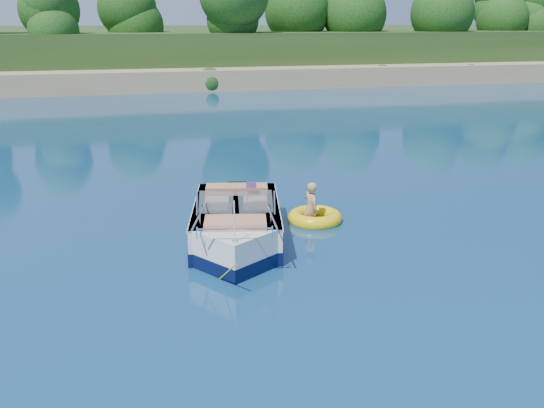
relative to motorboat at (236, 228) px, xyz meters
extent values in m
plane|color=#0A254A|center=(3.18, -3.50, -0.37)|extent=(160.00, 160.00, 0.00)
cube|color=#947756|center=(3.18, 34.50, 0.13)|extent=(170.00, 8.00, 2.00)
cube|color=#1C3615|center=(3.18, 61.50, 0.63)|extent=(170.00, 56.00, 6.00)
cylinder|color=black|center=(3.18, 38.50, 2.93)|extent=(0.44, 0.44, 3.60)
cylinder|color=black|center=(23.18, 36.50, 2.43)|extent=(0.44, 0.44, 2.60)
sphere|color=black|center=(23.18, 36.50, 4.90)|extent=(4.29, 4.29, 4.29)
cube|color=silver|center=(0.08, 0.38, -0.06)|extent=(2.72, 4.11, 1.05)
cube|color=silver|center=(-0.28, -1.38, -0.06)|extent=(1.96, 1.96, 1.05)
cube|color=black|center=(0.08, 0.38, -0.21)|extent=(2.76, 4.15, 0.30)
cube|color=black|center=(-0.28, -1.38, -0.21)|extent=(2.00, 2.00, 0.30)
cube|color=tan|center=(0.14, 0.67, 0.23)|extent=(2.10, 2.92, 0.10)
cube|color=silver|center=(0.08, 0.38, 0.43)|extent=(2.76, 4.12, 0.06)
cube|color=black|center=(0.49, 2.41, -0.02)|extent=(0.61, 0.45, 0.90)
cube|color=#8C9EA5|center=(-0.51, -0.22, 0.72)|extent=(0.82, 0.51, 0.49)
cube|color=#8C9EA5|center=(0.38, -0.40, 0.72)|extent=(0.80, 0.31, 0.49)
cube|color=tan|center=(-0.41, 0.22, 0.46)|extent=(0.65, 0.65, 0.40)
cube|color=tan|center=(0.47, 0.04, 0.46)|extent=(0.65, 0.65, 0.40)
cube|color=tan|center=(0.28, 1.36, 0.46)|extent=(1.64, 0.85, 0.38)
cube|color=tan|center=(-0.24, -1.19, 0.44)|extent=(1.45, 1.00, 0.34)
cylinder|color=silver|center=(-0.44, -2.13, 0.89)|extent=(0.03, 0.03, 0.85)
cube|color=red|center=(0.29, -0.38, 1.12)|extent=(0.22, 0.06, 0.14)
cube|color=silver|center=(-0.45, -2.17, 0.49)|extent=(0.11, 0.08, 0.05)
cylinder|color=#D1E018|center=(-0.66, -2.49, -0.02)|extent=(0.18, 1.07, 0.77)
torus|color=yellow|center=(2.28, 1.03, -0.27)|extent=(1.84, 1.84, 0.38)
torus|color=red|center=(2.28, 1.03, -0.26)|extent=(1.52, 1.52, 0.12)
imported|color=tan|center=(2.16, 1.06, -0.37)|extent=(0.55, 0.85, 1.55)
camera|label=1|loc=(-2.47, -13.27, 4.72)|focal=40.00mm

